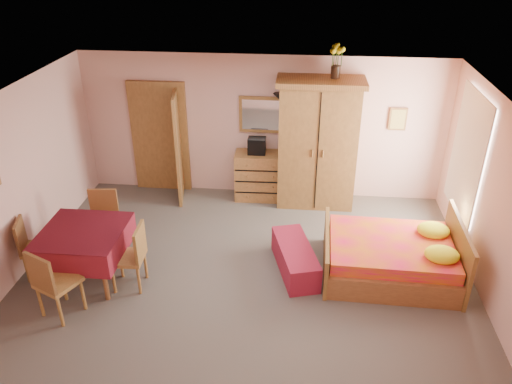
# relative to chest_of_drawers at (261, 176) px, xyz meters

# --- Properties ---
(floor) EXTENTS (6.50, 6.50, 0.00)m
(floor) POSITION_rel_chest_of_drawers_xyz_m (0.00, -2.25, -0.45)
(floor) COLOR #5E5A53
(floor) RESTS_ON ground
(ceiling) EXTENTS (6.50, 6.50, 0.00)m
(ceiling) POSITION_rel_chest_of_drawers_xyz_m (0.00, -2.25, 2.15)
(ceiling) COLOR brown
(ceiling) RESTS_ON wall_back
(wall_back) EXTENTS (6.50, 0.10, 2.60)m
(wall_back) POSITION_rel_chest_of_drawers_xyz_m (0.00, 0.25, 0.85)
(wall_back) COLOR beige
(wall_back) RESTS_ON floor
(wall_front) EXTENTS (6.50, 0.10, 2.60)m
(wall_front) POSITION_rel_chest_of_drawers_xyz_m (0.00, -4.75, 0.85)
(wall_front) COLOR beige
(wall_front) RESTS_ON floor
(wall_left) EXTENTS (0.10, 5.00, 2.60)m
(wall_left) POSITION_rel_chest_of_drawers_xyz_m (-3.25, -2.25, 0.85)
(wall_left) COLOR beige
(wall_left) RESTS_ON floor
(wall_right) EXTENTS (0.10, 5.00, 2.60)m
(wall_right) POSITION_rel_chest_of_drawers_xyz_m (3.25, -2.25, 0.85)
(wall_right) COLOR beige
(wall_right) RESTS_ON floor
(doorway) EXTENTS (1.06, 0.12, 2.15)m
(doorway) POSITION_rel_chest_of_drawers_xyz_m (-1.90, 0.22, 0.58)
(doorway) COLOR #9E6B35
(doorway) RESTS_ON floor
(window) EXTENTS (0.08, 1.40, 1.95)m
(window) POSITION_rel_chest_of_drawers_xyz_m (3.21, -1.05, 1.00)
(window) COLOR white
(window) RESTS_ON wall_right
(picture_back) EXTENTS (0.30, 0.04, 0.40)m
(picture_back) POSITION_rel_chest_of_drawers_xyz_m (2.35, 0.22, 1.10)
(picture_back) COLOR #D8BF59
(picture_back) RESTS_ON wall_back
(chest_of_drawers) EXTENTS (0.96, 0.50, 0.89)m
(chest_of_drawers) POSITION_rel_chest_of_drawers_xyz_m (0.00, 0.00, 0.00)
(chest_of_drawers) COLOR #A46D37
(chest_of_drawers) RESTS_ON floor
(wall_mirror) EXTENTS (0.84, 0.06, 0.66)m
(wall_mirror) POSITION_rel_chest_of_drawers_xyz_m (0.00, 0.21, 1.10)
(wall_mirror) COLOR white
(wall_mirror) RESTS_ON wall_back
(stereo) EXTENTS (0.32, 0.23, 0.29)m
(stereo) POSITION_rel_chest_of_drawers_xyz_m (-0.08, 0.01, 0.59)
(stereo) COLOR black
(stereo) RESTS_ON chest_of_drawers
(floor_lamp) EXTENTS (0.28, 0.28, 1.97)m
(floor_lamp) POSITION_rel_chest_of_drawers_xyz_m (0.31, 0.11, 0.54)
(floor_lamp) COLOR black
(floor_lamp) RESTS_ON floor
(wardrobe) EXTENTS (1.47, 0.76, 2.30)m
(wardrobe) POSITION_rel_chest_of_drawers_xyz_m (0.99, -0.07, 0.70)
(wardrobe) COLOR olive
(wardrobe) RESTS_ON floor
(sunflower_vase) EXTENTS (0.24, 0.24, 0.56)m
(sunflower_vase) POSITION_rel_chest_of_drawers_xyz_m (1.21, -0.01, 2.13)
(sunflower_vase) COLOR yellow
(sunflower_vase) RESTS_ON wardrobe
(bed) EXTENTS (1.95, 1.55, 0.88)m
(bed) POSITION_rel_chest_of_drawers_xyz_m (2.05, -2.11, -0.00)
(bed) COLOR #E91649
(bed) RESTS_ON floor
(bench) EXTENTS (0.77, 1.29, 0.40)m
(bench) POSITION_rel_chest_of_drawers_xyz_m (0.70, -2.18, -0.24)
(bench) COLOR maroon
(bench) RESTS_ON floor
(dining_table) EXTENTS (1.12, 1.12, 0.82)m
(dining_table) POSITION_rel_chest_of_drawers_xyz_m (-2.22, -2.69, -0.04)
(dining_table) COLOR maroon
(dining_table) RESTS_ON floor
(chair_south) EXTENTS (0.61, 0.61, 1.01)m
(chair_south) POSITION_rel_chest_of_drawers_xyz_m (-2.29, -3.40, 0.06)
(chair_south) COLOR #AC7A3A
(chair_south) RESTS_ON floor
(chair_north) EXTENTS (0.48, 0.48, 0.96)m
(chair_north) POSITION_rel_chest_of_drawers_xyz_m (-2.27, -1.93, 0.03)
(chair_north) COLOR #AB7E3A
(chair_north) RESTS_ON floor
(chair_west) EXTENTS (0.52, 0.52, 0.91)m
(chair_west) POSITION_rel_chest_of_drawers_xyz_m (-2.95, -2.64, 0.01)
(chair_west) COLOR olive
(chair_west) RESTS_ON floor
(chair_east) EXTENTS (0.45, 0.45, 0.96)m
(chair_east) POSITION_rel_chest_of_drawers_xyz_m (-1.59, -2.76, 0.03)
(chair_east) COLOR #AC763A
(chair_east) RESTS_ON floor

